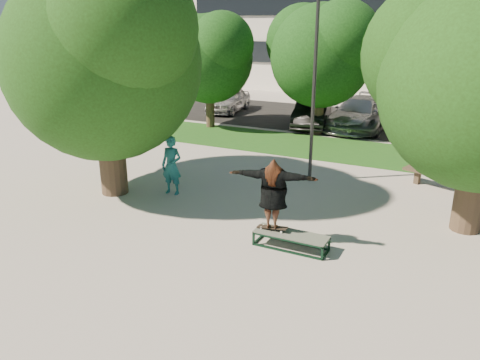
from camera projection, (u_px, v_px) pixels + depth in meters
The scene contains 16 objects.
ground at pixel (212, 229), 12.47m from camera, with size 120.00×120.00×0.00m, color #A49D97.
grass_strip at pixel (344, 150), 20.05m from camera, with size 30.00×4.00×0.02m, color #184E16.
asphalt_strip at pixel (357, 121), 25.97m from camera, with size 40.00×8.00×0.01m, color black.
tree_left at pixel (103, 51), 13.82m from camera, with size 6.96×5.95×7.12m.
bg_tree_left at pixel (209, 53), 23.44m from camera, with size 5.28×4.51×5.77m.
bg_tree_mid at pixel (321, 49), 21.84m from camera, with size 5.76×4.92×6.24m.
bg_tree_right at pixel (445, 67), 19.21m from camera, with size 5.04×4.31×5.43m.
lamppost at pixel (314, 89), 15.25m from camera, with size 0.25×0.15×6.11m.
grind_box at pixel (291, 241), 11.36m from camera, with size 1.80×0.60×0.38m.
skater_rig at pixel (273, 194), 11.21m from camera, with size 2.20×0.95×1.82m.
bystander at pixel (172, 166), 14.75m from camera, with size 0.68×0.45×1.87m, color #1B6467.
bench at pixel (455, 180), 14.94m from camera, with size 3.39×1.62×0.53m.
car_silver_a at pixel (229, 100), 28.49m from camera, with size 1.69×4.21×1.43m, color #B0AFB4.
car_dark at pixel (313, 112), 24.50m from camera, with size 1.63×4.67×1.54m, color black.
car_grey at pixel (364, 117), 23.65m from camera, with size 2.26×4.89×1.36m, color slate.
car_silver_b at pixel (360, 113), 23.98m from camera, with size 2.23×5.48×1.59m, color #B9B9BE.
Camera 1 is at (5.82, -9.82, 5.23)m, focal length 35.00 mm.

